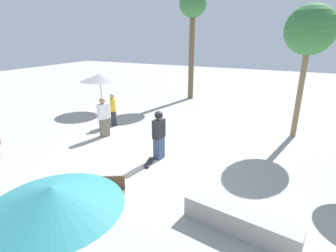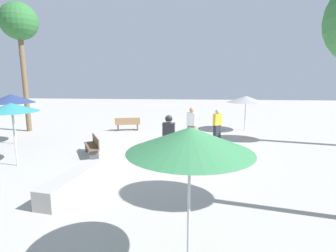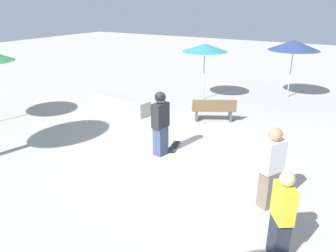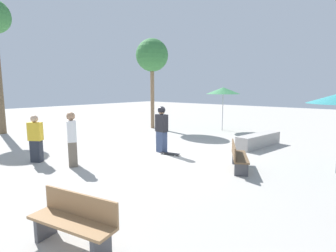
% 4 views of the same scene
% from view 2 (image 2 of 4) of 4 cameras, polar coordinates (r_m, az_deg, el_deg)
% --- Properties ---
extents(ground_plane, '(60.00, 60.00, 0.00)m').
position_cam_2_polar(ground_plane, '(11.62, -1.00, -6.51)').
color(ground_plane, '#ADA8A0').
extents(skater_main, '(0.33, 0.52, 1.87)m').
position_cam_2_polar(skater_main, '(11.03, 0.16, -2.03)').
color(skater_main, '#38476B').
rests_on(skater_main, ground_plane).
extents(skateboard, '(0.39, 0.82, 0.07)m').
position_cam_2_polar(skateboard, '(11.45, -2.55, -6.49)').
color(skateboard, black).
rests_on(skateboard, ground_plane).
extents(concrete_ledge, '(2.79, 1.01, 0.56)m').
position_cam_2_polar(concrete_ledge, '(8.58, -20.03, -11.49)').
color(concrete_ledge, '#A8A39E').
rests_on(concrete_ledge, ground_plane).
extents(bench_near, '(1.61, 1.16, 0.85)m').
position_cam_2_polar(bench_near, '(12.07, -16.07, -4.18)').
color(bench_near, '#47474C').
rests_on(bench_near, ground_plane).
extents(bench_far, '(0.78, 1.66, 0.85)m').
position_cam_2_polar(bench_far, '(17.18, -8.78, 0.43)').
color(bench_far, '#47474C').
rests_on(bench_far, ground_plane).
extents(shade_umbrella_navy, '(2.22, 2.22, 2.58)m').
position_cam_2_polar(shade_umbrella_navy, '(15.45, -30.93, 5.16)').
color(shade_umbrella_navy, '#B7B7BC').
rests_on(shade_umbrella_navy, ground_plane).
extents(shade_umbrella_green, '(2.06, 2.06, 2.63)m').
position_cam_2_polar(shade_umbrella_green, '(4.20, 4.79, -3.05)').
color(shade_umbrella_green, '#B7B7BC').
rests_on(shade_umbrella_green, ground_plane).
extents(shade_umbrella_teal, '(1.96, 1.96, 2.46)m').
position_cam_2_polar(shade_umbrella_teal, '(11.53, -30.97, 3.47)').
color(shade_umbrella_teal, '#B7B7BC').
rests_on(shade_umbrella_teal, ground_plane).
extents(shade_umbrella_grey, '(2.36, 2.36, 2.25)m').
position_cam_2_polar(shade_umbrella_grey, '(17.43, 16.60, 5.61)').
color(shade_umbrella_grey, '#B7B7BC').
rests_on(shade_umbrella_grey, ground_plane).
extents(palm_tree_center_right, '(2.19, 2.19, 7.82)m').
position_cam_2_polar(palm_tree_center_right, '(19.09, -29.68, 18.66)').
color(palm_tree_center_right, brown).
rests_on(palm_tree_center_right, ground_plane).
extents(bystander_watching, '(0.46, 0.52, 1.66)m').
position_cam_2_polar(bystander_watching, '(14.94, 10.66, 0.41)').
color(bystander_watching, '#282D38').
rests_on(bystander_watching, ground_plane).
extents(bystander_far, '(0.47, 0.56, 1.81)m').
position_cam_2_polar(bystander_far, '(14.30, 5.18, 0.41)').
color(bystander_far, '#726656').
rests_on(bystander_far, ground_plane).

